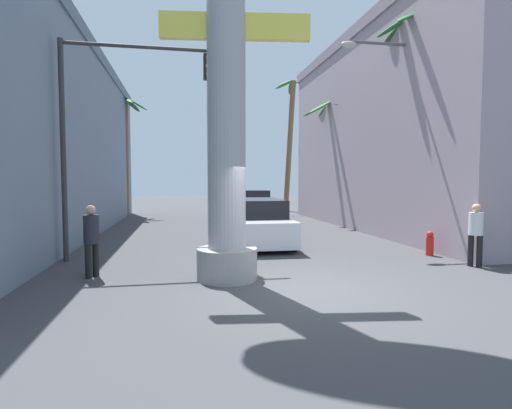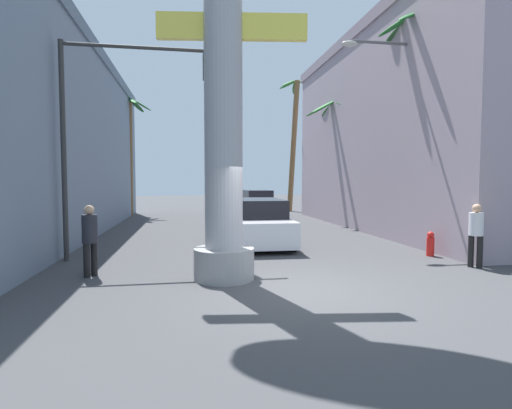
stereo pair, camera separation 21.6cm
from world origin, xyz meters
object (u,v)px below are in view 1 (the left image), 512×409
Objects in this scene: traffic_light_mast at (116,109)px; pedestrian_curb_left at (91,236)px; palm_tree_far_right at (290,135)px; street_lamp at (399,121)px; pedestrian_by_sign at (476,230)px; palm_tree_far_left at (125,143)px; neon_sign_pole at (226,47)px; car_far at (254,202)px; palm_tree_near_right at (418,90)px; palm_tree_mid_right at (333,141)px; fire_hydrant at (430,243)px; car_lead at (255,222)px.

pedestrian_curb_left is (-0.29, -2.01, -3.20)m from traffic_light_mast.
palm_tree_far_right reaches higher than pedestrian_curb_left.
street_lamp is 4.30× the size of pedestrian_by_sign.
traffic_light_mast reaches higher than pedestrian_curb_left.
pedestrian_curb_left is at bearing -85.19° from palm_tree_far_left.
street_lamp is at bearing 31.30° from neon_sign_pole.
palm_tree_far_right is (2.85, 1.10, 4.75)m from car_far.
palm_tree_near_right is 1.08× the size of palm_tree_far_left.
palm_tree_mid_right is at bearing -67.17° from car_far.
fire_hydrant is (2.37, -16.15, -0.38)m from car_far.
fire_hydrant is (9.19, 1.01, -0.60)m from pedestrian_curb_left.
palm_tree_near_right is at bearing -49.40° from palm_tree_far_left.
palm_tree_near_right is at bearing 6.46° from traffic_light_mast.
street_lamp reaches higher than traffic_light_mast.
car_far is (3.82, 17.89, -4.36)m from neon_sign_pole.
traffic_light_mast is 0.63× the size of palm_tree_far_right.
neon_sign_pole is 7.61m from pedestrian_by_sign.
car_lead is at bearing 145.51° from fire_hydrant.
car_lead is at bearing -130.92° from palm_tree_mid_right.
palm_tree_far_right is at bearing 69.92° from car_lead.
palm_tree_mid_right is 3.93× the size of pedestrian_by_sign.
traffic_light_mast is at bearing -172.94° from street_lamp.
street_lamp reaches higher than fire_hydrant.
palm_tree_near_right is 5.77m from pedestrian_by_sign.
neon_sign_pole is 5.17m from pedestrian_curb_left.
street_lamp is 7.09m from palm_tree_mid_right.
palm_tree_mid_right reaches higher than car_far.
traffic_light_mast is at bearing 173.55° from fire_hydrant.
fire_hydrant is at bearing 15.71° from neon_sign_pole.
neon_sign_pole is at bearing -148.70° from street_lamp.
street_lamp is 4.21× the size of pedestrian_curb_left.
neon_sign_pole reaches higher than palm_tree_far_left.
palm_tree_far_right is 19.40m from pedestrian_by_sign.
pedestrian_by_sign is at bearing -57.73° from palm_tree_far_left.
palm_tree_far_right is at bearing 90.54° from palm_tree_mid_right.
pedestrian_curb_left is (-9.37, -3.14, -3.28)m from street_lamp.
pedestrian_by_sign is at bearing -91.91° from palm_tree_mid_right.
car_far is 18.47m from pedestrian_curb_left.
palm_tree_far_left is 16.90m from pedestrian_curb_left.
traffic_light_mast is at bearing 163.96° from pedestrian_by_sign.
palm_tree_far_right is at bearing 91.44° from palm_tree_near_right.
street_lamp reaches higher than palm_tree_mid_right.
palm_tree_near_right reaches higher than car_far.
pedestrian_by_sign is (-0.66, -3.72, -4.36)m from palm_tree_near_right.
pedestrian_curb_left is at bearing 176.34° from pedestrian_by_sign.
palm_tree_far_left reaches higher than car_far.
palm_tree_far_right is at bearing 60.01° from traffic_light_mast.
palm_tree_mid_right is 11.32m from pedestrian_by_sign.
pedestrian_curb_left is (1.39, -16.46, -3.57)m from palm_tree_far_left.
traffic_light_mast is 18.80m from palm_tree_far_right.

